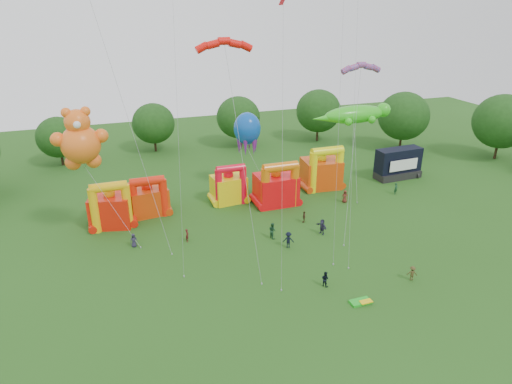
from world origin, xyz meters
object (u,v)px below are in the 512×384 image
object	(u,v)px
gecko_kite	(355,145)
bouncy_castle_2	(229,187)
stage_trailer	(398,164)
spectator_4	(304,217)
octopus_kite	(255,155)
spectator_0	(134,240)
teddy_bear_kite	(100,182)
bouncy_castle_0	(111,208)

from	to	relation	value
gecko_kite	bouncy_castle_2	bearing A→B (deg)	174.59
stage_trailer	spectator_4	size ratio (longest dim) A/B	4.90
bouncy_castle_2	octopus_kite	bearing A→B (deg)	22.26
spectator_4	spectator_0	bearing A→B (deg)	-65.84
teddy_bear_kite	spectator_0	distance (m)	7.64
teddy_bear_kite	spectator_4	bearing A→B (deg)	-5.93
bouncy_castle_2	stage_trailer	world-z (taller)	bouncy_castle_2
bouncy_castle_2	spectator_0	world-z (taller)	bouncy_castle_2
octopus_kite	spectator_4	xyz separation A→B (m)	(2.83, -11.14, -5.11)
octopus_kite	bouncy_castle_0	bearing A→B (deg)	-168.64
bouncy_castle_0	stage_trailer	world-z (taller)	bouncy_castle_0
spectator_0	spectator_4	size ratio (longest dim) A/B	1.08
octopus_kite	spectator_4	distance (m)	12.58
bouncy_castle_0	gecko_kite	world-z (taller)	gecko_kite
gecko_kite	spectator_4	bearing A→B (deg)	-146.15
bouncy_castle_0	bouncy_castle_2	bearing A→B (deg)	8.15
octopus_kite	spectator_4	size ratio (longest dim) A/B	7.63
gecko_kite	spectator_0	bearing A→B (deg)	-167.88
bouncy_castle_0	bouncy_castle_2	size ratio (longest dim) A/B	1.07
bouncy_castle_2	spectator_4	bearing A→B (deg)	-52.29
spectator_0	spectator_4	distance (m)	21.10
bouncy_castle_2	spectator_0	distance (m)	16.44
bouncy_castle_2	octopus_kite	world-z (taller)	octopus_kite
octopus_kite	gecko_kite	bearing A→B (deg)	-14.10
stage_trailer	spectator_0	bearing A→B (deg)	-167.79
bouncy_castle_0	stage_trailer	distance (m)	43.82
bouncy_castle_2	stage_trailer	xyz separation A→B (m)	(27.88, 0.32, 0.10)
bouncy_castle_0	spectator_0	world-z (taller)	bouncy_castle_0
spectator_4	octopus_kite	bearing A→B (deg)	-139.84
bouncy_castle_0	spectator_0	size ratio (longest dim) A/B	3.75
gecko_kite	stage_trailer	bearing A→B (deg)	12.55
bouncy_castle_0	teddy_bear_kite	xyz separation A→B (m)	(-0.73, -4.60, 5.35)
bouncy_castle_0	gecko_kite	size ratio (longest dim) A/B	0.49
bouncy_castle_0	gecko_kite	distance (m)	34.70
octopus_kite	stage_trailer	bearing A→B (deg)	-3.59
bouncy_castle_2	octopus_kite	size ratio (longest dim) A/B	0.50
spectator_0	bouncy_castle_0	bearing A→B (deg)	98.13
bouncy_castle_0	spectator_4	bearing A→B (deg)	-17.04
spectator_0	octopus_kite	bearing A→B (deg)	20.86
teddy_bear_kite	spectator_4	size ratio (longest dim) A/B	10.44
teddy_bear_kite	octopus_kite	xyz separation A→B (m)	(20.98, 8.67, -1.85)
teddy_bear_kite	octopus_kite	size ratio (longest dim) A/B	1.37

